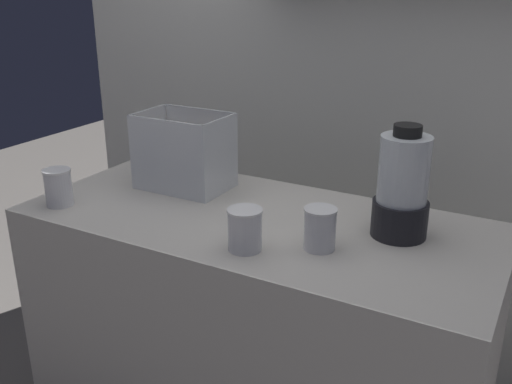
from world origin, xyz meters
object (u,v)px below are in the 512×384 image
juice_cup_orange_middle (320,231)px  blender_pitcher (402,189)px  juice_cup_pomegranate_far_left (59,189)px  carrot_display_bin (185,165)px  juice_cup_orange_left (245,232)px

juice_cup_orange_middle → blender_pitcher: bearing=49.1°
juice_cup_pomegranate_far_left → juice_cup_orange_middle: size_ratio=1.03×
blender_pitcher → juice_cup_pomegranate_far_left: 1.03m
carrot_display_bin → juice_cup_pomegranate_far_left: carrot_display_bin is taller
carrot_display_bin → blender_pitcher: (0.74, -0.04, 0.06)m
carrot_display_bin → juice_cup_orange_left: (0.41, -0.32, -0.03)m
juice_cup_pomegranate_far_left → blender_pitcher: bearing=16.4°
carrot_display_bin → blender_pitcher: size_ratio=0.94×
juice_cup_pomegranate_far_left → juice_cup_orange_left: (0.66, 0.01, -0.00)m
carrot_display_bin → blender_pitcher: bearing=-2.8°
juice_cup_orange_left → carrot_display_bin: bearing=142.7°
juice_cup_pomegranate_far_left → carrot_display_bin: bearing=52.9°
carrot_display_bin → juice_cup_orange_left: size_ratio=2.61×
blender_pitcher → juice_cup_orange_left: blender_pitcher is taller
carrot_display_bin → juice_cup_orange_middle: (0.58, -0.22, -0.03)m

